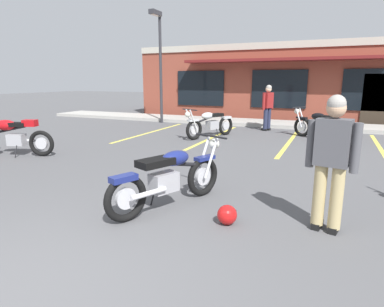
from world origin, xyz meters
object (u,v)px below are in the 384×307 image
motorcycle_black_cruiser (321,125)px  person_in_shorts_foreground (268,105)px  motorcycle_red_sportbike (210,123)px  parking_lot_lamp_post (159,52)px  helmet_on_pavement (227,215)px  motorcycle_foreground_classic (169,177)px  motorcycle_silver_naked (9,134)px  person_in_black_shirt (332,156)px

motorcycle_black_cruiser → person_in_shorts_foreground: 2.32m
motorcycle_red_sportbike → motorcycle_black_cruiser: same height
parking_lot_lamp_post → person_in_shorts_foreground: bearing=-4.1°
helmet_on_pavement → motorcycle_red_sportbike: bearing=112.4°
person_in_shorts_foreground → helmet_on_pavement: size_ratio=6.44×
motorcycle_foreground_classic → motorcycle_black_cruiser: bearing=75.5°
motorcycle_black_cruiser → helmet_on_pavement: (-0.82, -7.12, -0.33)m
motorcycle_foreground_classic → parking_lot_lamp_post: bearing=119.8°
motorcycle_black_cruiser → motorcycle_silver_naked: (-6.99, -5.48, 0.07)m
motorcycle_black_cruiser → person_in_shorts_foreground: bearing=147.5°
motorcycle_black_cruiser → parking_lot_lamp_post: 7.26m
motorcycle_foreground_classic → parking_lot_lamp_post: 10.05m
parking_lot_lamp_post → helmet_on_pavement: bearing=-56.2°
motorcycle_black_cruiser → parking_lot_lamp_post: (-6.62, 1.55, 2.54)m
person_in_black_shirt → parking_lot_lamp_post: parking_lot_lamp_post is taller
person_in_shorts_foreground → person_in_black_shirt: bearing=-74.3°
motorcycle_silver_naked → person_in_shorts_foreground: (5.07, 6.70, 0.42)m
person_in_black_shirt → helmet_on_pavement: bearing=-165.2°
helmet_on_pavement → person_in_shorts_foreground: bearing=97.4°
motorcycle_black_cruiser → motorcycle_red_sportbike: bearing=-162.8°
motorcycle_foreground_classic → parking_lot_lamp_post: size_ratio=0.43×
motorcycle_red_sportbike → parking_lot_lamp_post: (-3.29, 2.59, 2.54)m
motorcycle_red_sportbike → parking_lot_lamp_post: 4.90m
motorcycle_red_sportbike → person_in_black_shirt: (3.69, -5.77, 0.49)m
motorcycle_foreground_classic → person_in_black_shirt: person_in_black_shirt is taller
motorcycle_red_sportbike → person_in_black_shirt: 6.87m
person_in_black_shirt → motorcycle_black_cruiser: bearing=92.9°
motorcycle_red_sportbike → motorcycle_silver_naked: same height
motorcycle_silver_naked → motorcycle_black_cruiser: bearing=38.1°
motorcycle_black_cruiser → person_in_black_shirt: size_ratio=1.10×
helmet_on_pavement → motorcycle_silver_naked: bearing=165.1°
motorcycle_silver_naked → motorcycle_red_sportbike: bearing=50.6°
person_in_shorts_foreground → motorcycle_silver_naked: bearing=-127.1°
motorcycle_black_cruiser → person_in_shorts_foreground: size_ratio=1.10×
person_in_black_shirt → person_in_shorts_foreground: 8.34m
person_in_shorts_foreground → parking_lot_lamp_post: bearing=175.9°
person_in_black_shirt → motorcycle_red_sportbike: bearing=122.5°
motorcycle_red_sportbike → parking_lot_lamp_post: size_ratio=0.43×
person_in_black_shirt → parking_lot_lamp_post: 11.08m
motorcycle_red_sportbike → motorcycle_black_cruiser: bearing=17.2°
motorcycle_silver_naked → person_in_shorts_foreground: size_ratio=1.22×
motorcycle_red_sportbike → motorcycle_foreground_classic: bearing=-75.1°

